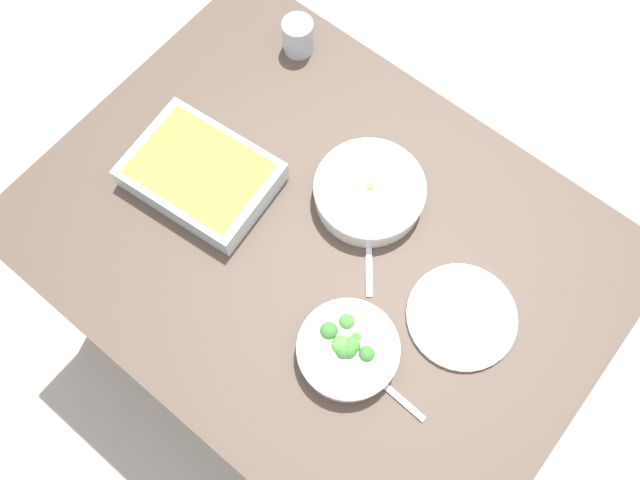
# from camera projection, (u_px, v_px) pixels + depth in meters

# --- Properties ---
(ground_plane) EXTENTS (6.00, 6.00, 0.00)m
(ground_plane) POSITION_uv_depth(u_px,v_px,m) (320.00, 327.00, 2.08)
(ground_plane) COLOR #B2A899
(dining_table) EXTENTS (1.20, 0.90, 0.74)m
(dining_table) POSITION_uv_depth(u_px,v_px,m) (320.00, 255.00, 1.48)
(dining_table) COLOR #4C3D33
(dining_table) RESTS_ON ground_plane
(stew_bowl) EXTENTS (0.24, 0.24, 0.06)m
(stew_bowl) POSITION_uv_depth(u_px,v_px,m) (369.00, 192.00, 1.40)
(stew_bowl) COLOR white
(stew_bowl) RESTS_ON dining_table
(broccoli_bowl) EXTENTS (0.20, 0.20, 0.07)m
(broccoli_bowl) POSITION_uv_depth(u_px,v_px,m) (348.00, 349.00, 1.28)
(broccoli_bowl) COLOR white
(broccoli_bowl) RESTS_ON dining_table
(baking_dish) EXTENTS (0.32, 0.25, 0.06)m
(baking_dish) POSITION_uv_depth(u_px,v_px,m) (201.00, 174.00, 1.41)
(baking_dish) COLOR silver
(baking_dish) RESTS_ON dining_table
(drink_cup) EXTENTS (0.07, 0.07, 0.08)m
(drink_cup) POSITION_uv_depth(u_px,v_px,m) (298.00, 37.00, 1.54)
(drink_cup) COLOR #B2BCC6
(drink_cup) RESTS_ON dining_table
(side_plate) EXTENTS (0.22, 0.22, 0.01)m
(side_plate) POSITION_uv_depth(u_px,v_px,m) (462.00, 317.00, 1.33)
(side_plate) COLOR silver
(side_plate) RESTS_ON dining_table
(spoon_by_stew) EXTENTS (0.12, 0.15, 0.01)m
(spoon_by_stew) POSITION_uv_depth(u_px,v_px,m) (369.00, 244.00, 1.39)
(spoon_by_stew) COLOR silver
(spoon_by_stew) RESTS_ON dining_table
(spoon_by_broccoli) EXTENTS (0.18, 0.03, 0.01)m
(spoon_by_broccoli) POSITION_uv_depth(u_px,v_px,m) (378.00, 379.00, 1.28)
(spoon_by_broccoli) COLOR silver
(spoon_by_broccoli) RESTS_ON dining_table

